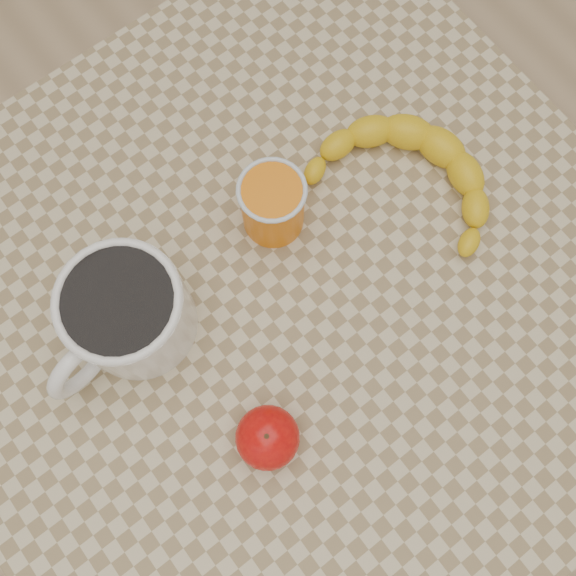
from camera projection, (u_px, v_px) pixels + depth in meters
ground at (288, 379)px, 1.44m from camera, size 3.00×3.00×0.00m
table at (288, 311)px, 0.80m from camera, size 0.80×0.80×0.75m
coffee_mug at (126, 314)px, 0.65m from camera, size 0.19×0.15×0.11m
orange_juice_glass at (273, 205)px, 0.69m from camera, size 0.07×0.07×0.09m
apple at (268, 438)px, 0.64m from camera, size 0.08×0.08×0.06m
banana at (410, 178)px, 0.73m from camera, size 0.31×0.35×0.04m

